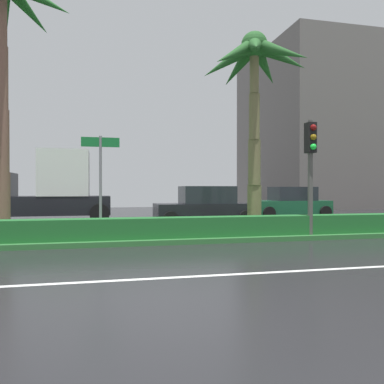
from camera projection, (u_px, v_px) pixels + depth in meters
ground_plane at (136, 236)px, 13.87m from camera, size 90.00×42.00×0.10m
near_lane_divider_stripe at (172, 278)px, 7.06m from camera, size 81.00×0.14×0.01m
median_strip at (139, 235)px, 12.90m from camera, size 85.50×4.00×0.15m
median_hedge at (143, 228)px, 11.53m from camera, size 76.50×0.70×0.60m
palm_tree_mid_left at (2, 14)px, 12.18m from camera, size 4.17×4.24×8.37m
palm_tree_centre_left at (255, 73)px, 13.59m from camera, size 3.85×3.86×6.88m
traffic_signal_median_right at (311, 156)px, 12.43m from camera, size 0.28×0.43×3.62m
street_name_sign at (100, 173)px, 11.53m from camera, size 1.10×0.08×3.00m
box_truck_lead at (43, 190)px, 18.88m from camera, size 6.40×2.64×3.46m
car_in_traffic_second at (205, 206)px, 17.44m from camera, size 4.30×2.02×1.72m
car_in_traffic_third at (291, 203)px, 21.87m from camera, size 4.30×2.02×1.72m
building_far_right at (335, 131)px, 37.86m from camera, size 14.92×13.73×14.39m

